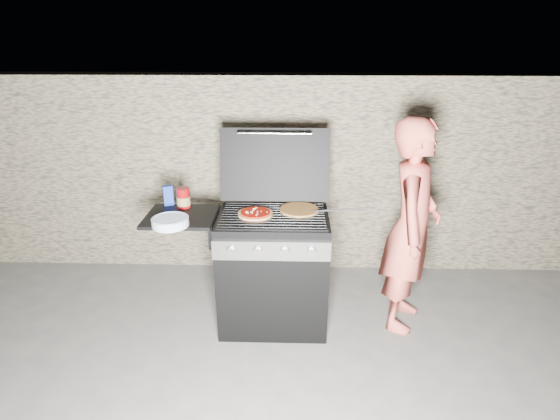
{
  "coord_description": "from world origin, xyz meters",
  "views": [
    {
      "loc": [
        0.14,
        -2.89,
        2.12
      ],
      "look_at": [
        0.05,
        0.0,
        0.95
      ],
      "focal_mm": 28.0,
      "sensor_mm": 36.0,
      "label": 1
    }
  ],
  "objects_px": {
    "gas_grill": "(241,270)",
    "person": "(411,227)",
    "pizza_topped": "(255,213)",
    "sauce_jar": "(183,198)"
  },
  "relations": [
    {
      "from": "pizza_topped",
      "to": "sauce_jar",
      "type": "bearing_deg",
      "value": 164.28
    },
    {
      "from": "sauce_jar",
      "to": "person",
      "type": "xyz_separation_m",
      "value": [
        1.69,
        -0.1,
        -0.17
      ]
    },
    {
      "from": "pizza_topped",
      "to": "sauce_jar",
      "type": "distance_m",
      "value": 0.58
    },
    {
      "from": "gas_grill",
      "to": "sauce_jar",
      "type": "bearing_deg",
      "value": 160.58
    },
    {
      "from": "pizza_topped",
      "to": "gas_grill",
      "type": "bearing_deg",
      "value": 178.11
    },
    {
      "from": "pizza_topped",
      "to": "sauce_jar",
      "type": "height_order",
      "value": "sauce_jar"
    },
    {
      "from": "gas_grill",
      "to": "person",
      "type": "bearing_deg",
      "value": 2.29
    },
    {
      "from": "pizza_topped",
      "to": "person",
      "type": "bearing_deg",
      "value": 2.74
    },
    {
      "from": "sauce_jar",
      "to": "person",
      "type": "distance_m",
      "value": 1.7
    },
    {
      "from": "pizza_topped",
      "to": "person",
      "type": "distance_m",
      "value": 1.15
    }
  ]
}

